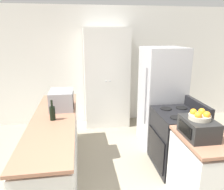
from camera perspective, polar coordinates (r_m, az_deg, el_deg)
wall_back at (r=5.03m, az=-2.64°, el=7.57°), size 7.00×0.06×2.60m
counter_left at (r=3.32m, az=-14.51°, el=-13.47°), size 0.60×2.44×0.90m
counter_right at (r=2.96m, az=22.82°, el=-18.27°), size 0.60×0.78×0.90m
pantry_cabinet at (r=4.78m, az=-1.44°, el=4.30°), size 0.96×0.53×2.14m
stove at (r=3.55m, az=16.53°, el=-11.14°), size 0.66×0.77×1.06m
refrigerator at (r=4.07m, az=12.75°, el=-0.64°), size 0.72×0.72×1.80m
microwave at (r=3.45m, az=-12.99°, el=-1.20°), size 0.36×0.46×0.29m
wine_bottle at (r=3.04m, az=-15.30°, el=-4.50°), size 0.08×0.08×0.28m
toaster_oven at (r=2.66m, az=21.61°, el=-8.04°), size 0.32×0.42×0.21m
fruit_bowl at (r=2.61m, az=21.95°, el=-5.02°), size 0.24×0.24×0.11m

